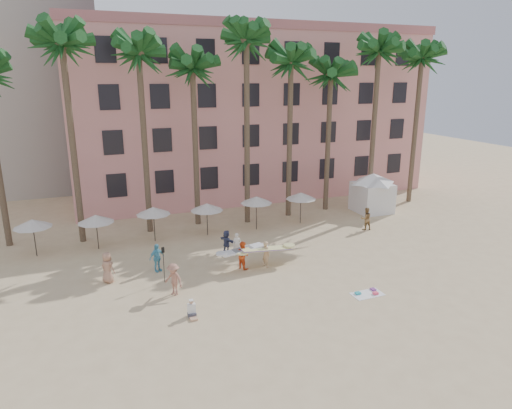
{
  "coord_description": "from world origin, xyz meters",
  "views": [
    {
      "loc": [
        -9.43,
        -19.86,
        11.82
      ],
      "look_at": [
        0.51,
        6.0,
        4.0
      ],
      "focal_mm": 32.0,
      "sensor_mm": 36.0,
      "label": 1
    }
  ],
  "objects": [
    {
      "name": "cabana",
      "position": [
        14.52,
        13.37,
        2.07
      ],
      "size": [
        4.54,
        4.54,
        3.5
      ],
      "color": "silver",
      "rests_on": "ground"
    },
    {
      "name": "ground",
      "position": [
        0.0,
        0.0,
        0.0
      ],
      "size": [
        120.0,
        120.0,
        0.0
      ],
      "primitive_type": "plane",
      "color": "#D1B789",
      "rests_on": "ground"
    },
    {
      "name": "carrier_yellow",
      "position": [
        0.91,
        5.26,
        0.99
      ],
      "size": [
        3.32,
        0.86,
        1.73
      ],
      "color": "tan",
      "rests_on": "ground"
    },
    {
      "name": "beachgoers",
      "position": [
        -1.82,
        6.74,
        0.89
      ],
      "size": [
        20.82,
        6.83,
        1.89
      ],
      "color": "#A76D59",
      "rests_on": "ground"
    },
    {
      "name": "umbrella_row",
      "position": [
        -3.0,
        12.5,
        2.33
      ],
      "size": [
        22.5,
        2.7,
        2.73
      ],
      "color": "#332B23",
      "rests_on": "ground"
    },
    {
      "name": "palm_row",
      "position": [
        0.51,
        15.0,
        12.97
      ],
      "size": [
        44.4,
        5.4,
        16.3
      ],
      "color": "brown",
      "rests_on": "ground"
    },
    {
      "name": "seated_man",
      "position": [
        -5.01,
        0.71,
        0.32
      ],
      "size": [
        0.41,
        0.71,
        0.92
      ],
      "color": "#3F3F4C",
      "rests_on": "ground"
    },
    {
      "name": "carrier_white",
      "position": [
        -0.57,
        5.56,
        0.96
      ],
      "size": [
        2.92,
        1.11,
        1.8
      ],
      "color": "#EA4B18",
      "rests_on": "ground"
    },
    {
      "name": "beach_towel",
      "position": [
        4.82,
        -0.34,
        0.03
      ],
      "size": [
        1.82,
        1.04,
        0.14
      ],
      "color": "white",
      "rests_on": "ground"
    },
    {
      "name": "pink_hotel",
      "position": [
        7.0,
        26.0,
        8.0
      ],
      "size": [
        35.0,
        14.0,
        16.0
      ],
      "primitive_type": "cube",
      "color": "pink",
      "rests_on": "ground"
    },
    {
      "name": "paddle",
      "position": [
        -5.59,
        5.28,
        1.41
      ],
      "size": [
        0.18,
        0.04,
        2.23
      ],
      "color": "black",
      "rests_on": "ground"
    }
  ]
}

